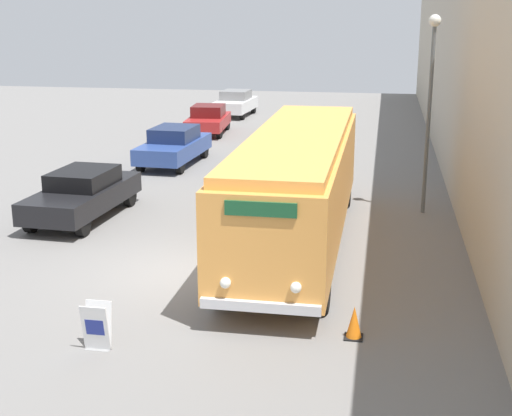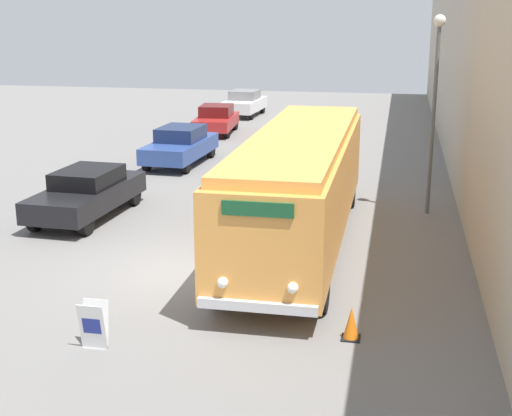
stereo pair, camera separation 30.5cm
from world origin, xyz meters
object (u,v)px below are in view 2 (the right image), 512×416
(parked_car_far, at_px, (216,119))
(parked_car_distant, at_px, (244,103))
(parked_car_mid, at_px, (180,145))
(traffic_cone, at_px, (351,323))
(sign_board, at_px, (94,326))
(parked_car_near, at_px, (87,192))
(vintage_bus, at_px, (299,182))
(streetlamp, at_px, (435,86))

(parked_car_far, distance_m, parked_car_distant, 6.52)
(parked_car_mid, height_order, traffic_cone, parked_car_mid)
(sign_board, distance_m, parked_car_mid, 16.61)
(parked_car_distant, height_order, traffic_cone, parked_car_distant)
(parked_car_near, bearing_deg, parked_car_far, 93.04)
(parked_car_far, bearing_deg, sign_board, -85.34)
(parked_car_distant, bearing_deg, sign_board, -79.95)
(vintage_bus, height_order, sign_board, vintage_bus)
(sign_board, bearing_deg, parked_car_mid, 101.63)
(sign_board, relative_size, parked_car_far, 0.22)
(vintage_bus, xyz_separation_m, parked_car_distant, (-6.62, 23.63, -0.97))
(parked_car_mid, xyz_separation_m, parked_car_far, (-0.45, 7.61, -0.05))
(sign_board, bearing_deg, parked_car_distant, 97.00)
(sign_board, xyz_separation_m, streetlamp, (6.39, 10.67, 3.49))
(vintage_bus, height_order, parked_car_near, vintage_bus)
(vintage_bus, relative_size, parked_car_far, 2.75)
(parked_car_near, bearing_deg, vintage_bus, -9.02)
(streetlamp, height_order, parked_car_distant, streetlamp)
(sign_board, relative_size, streetlamp, 0.15)
(vintage_bus, xyz_separation_m, traffic_cone, (1.79, -5.44, -1.42))
(parked_car_mid, bearing_deg, parked_car_distant, 94.29)
(vintage_bus, xyz_separation_m, parked_car_far, (-6.69, 17.12, -1.01))
(parked_car_far, bearing_deg, parked_car_mid, -91.02)
(streetlamp, height_order, parked_car_near, streetlamp)
(parked_car_mid, bearing_deg, vintage_bus, -53.99)
(streetlamp, relative_size, parked_car_mid, 1.28)
(traffic_cone, bearing_deg, parked_car_far, 110.59)
(parked_car_far, bearing_deg, vintage_bus, -73.04)
(parked_car_near, height_order, traffic_cone, parked_car_near)
(streetlamp, distance_m, parked_car_near, 10.95)
(streetlamp, xyz_separation_m, traffic_cone, (-1.71, -9.35, -3.61))
(parked_car_near, distance_m, parked_car_distant, 22.21)
(parked_car_near, distance_m, traffic_cone, 10.92)
(streetlamp, height_order, traffic_cone, streetlamp)
(parked_car_near, relative_size, parked_car_distant, 1.13)
(parked_car_mid, height_order, parked_car_distant, parked_car_mid)
(vintage_bus, distance_m, parked_car_mid, 11.42)
(vintage_bus, distance_m, parked_car_near, 6.90)
(vintage_bus, distance_m, parked_car_distant, 24.56)
(vintage_bus, relative_size, traffic_cone, 17.52)
(vintage_bus, bearing_deg, streetlamp, 48.20)
(traffic_cone, bearing_deg, parked_car_distant, 106.13)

